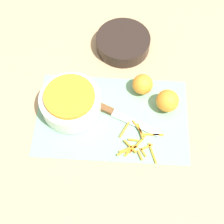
{
  "coord_description": "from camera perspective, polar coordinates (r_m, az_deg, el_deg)",
  "views": [
    {
      "loc": [
        0.03,
        -0.45,
        0.88
      ],
      "look_at": [
        0.0,
        0.0,
        0.04
      ],
      "focal_mm": 50.0,
      "sensor_mm": 36.0,
      "label": 1
    }
  ],
  "objects": [
    {
      "name": "orange_right",
      "position": [
        0.98,
        10.11,
        2.03
      ],
      "size": [
        0.07,
        0.07,
        0.07
      ],
      "color": "orange",
      "rests_on": "cutting_board"
    },
    {
      "name": "knife",
      "position": [
        0.99,
        -1.16,
        0.53
      ],
      "size": [
        0.26,
        0.13,
        0.02
      ],
      "rotation": [
        0.0,
        0.0,
        -0.41
      ],
      "color": "brown",
      "rests_on": "cutting_board"
    },
    {
      "name": "bowl_speckled",
      "position": [
        0.97,
        -7.59,
        1.9
      ],
      "size": [
        0.19,
        0.19,
        0.08
      ],
      "color": "silver",
      "rests_on": "cutting_board"
    },
    {
      "name": "ground_plane",
      "position": [
        0.99,
        -0.0,
        -0.99
      ],
      "size": [
        4.0,
        4.0,
        0.0
      ],
      "primitive_type": "plane",
      "color": "tan"
    },
    {
      "name": "peel_pile",
      "position": [
        0.94,
        4.6,
        -5.69
      ],
      "size": [
        0.14,
        0.13,
        0.01
      ],
      "color": "orange",
      "rests_on": "cutting_board"
    },
    {
      "name": "orange_left",
      "position": [
        1.01,
        5.6,
        5.06
      ],
      "size": [
        0.07,
        0.07,
        0.07
      ],
      "color": "orange",
      "rests_on": "cutting_board"
    },
    {
      "name": "bowl_dark",
      "position": [
        1.13,
        2.03,
        12.57
      ],
      "size": [
        0.19,
        0.19,
        0.05
      ],
      "color": "black",
      "rests_on": "ground_plane"
    },
    {
      "name": "cutting_board",
      "position": [
        0.98,
        -0.0,
        -0.91
      ],
      "size": [
        0.48,
        0.3,
        0.01
      ],
      "color": "#75AD84",
      "rests_on": "ground_plane"
    }
  ]
}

